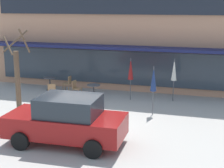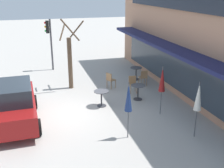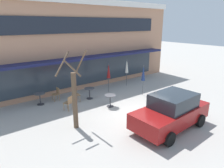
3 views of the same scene
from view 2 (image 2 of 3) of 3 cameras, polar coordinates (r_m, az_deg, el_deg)
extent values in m
plane|color=#ADA8A0|center=(12.67, -10.07, -6.24)|extent=(80.00, 80.00, 0.00)
cube|color=#191E4C|center=(13.42, 13.16, 6.53)|extent=(15.75, 1.10, 0.16)
cube|color=#2D3842|center=(13.96, 14.55, 1.79)|extent=(14.82, 0.10, 1.90)
cylinder|color=#333338|center=(13.40, -2.15, -4.41)|extent=(0.44, 0.44, 0.03)
cylinder|color=#333338|center=(13.26, -2.17, -2.97)|extent=(0.07, 0.07, 0.70)
cylinder|color=#4C4C51|center=(13.12, -2.19, -1.49)|extent=(0.70, 0.70, 0.03)
cylinder|color=#333338|center=(17.22, 4.87, 0.97)|extent=(0.44, 0.44, 0.03)
cylinder|color=#333338|center=(17.11, 4.90, 2.13)|extent=(0.07, 0.07, 0.70)
cylinder|color=#4C4C51|center=(17.01, 4.94, 3.31)|extent=(0.70, 0.70, 0.03)
cylinder|color=#333338|center=(14.21, 5.24, -3.07)|extent=(0.44, 0.44, 0.03)
cylinder|color=#333338|center=(14.07, 5.29, -1.70)|extent=(0.07, 0.07, 0.70)
cylinder|color=#4C4C51|center=(13.95, 5.33, -0.30)|extent=(0.70, 0.70, 0.03)
cylinder|color=#4C4C51|center=(12.32, 10.03, -1.42)|extent=(0.04, 0.04, 2.20)
cone|color=maroon|center=(12.14, 10.17, 1.01)|extent=(0.28, 0.28, 1.10)
cylinder|color=#4C4C51|center=(10.78, 16.88, -5.06)|extent=(0.04, 0.04, 2.20)
cone|color=silver|center=(10.57, 17.17, -2.34)|extent=(0.28, 0.28, 1.10)
cylinder|color=#4C4C51|center=(10.27, 3.32, -5.43)|extent=(0.04, 0.04, 2.20)
cone|color=navy|center=(10.06, 3.38, -2.58)|extent=(0.28, 0.28, 1.10)
cylinder|color=#9E754C|center=(15.91, -0.15, 0.29)|extent=(0.04, 0.04, 0.45)
cylinder|color=#9E754C|center=(15.68, 0.72, 0.00)|extent=(0.04, 0.04, 0.45)
cylinder|color=#9E754C|center=(15.69, -1.04, 0.01)|extent=(0.04, 0.04, 0.45)
cylinder|color=#9E754C|center=(15.46, -0.17, -0.29)|extent=(0.04, 0.04, 0.45)
cube|color=#9E754C|center=(15.60, -0.16, 0.86)|extent=(0.54, 0.54, 0.04)
cube|color=#9E754C|center=(15.42, -0.64, 1.48)|extent=(0.37, 0.23, 0.40)
cylinder|color=#9E754C|center=(14.88, 5.08, -1.14)|extent=(0.04, 0.04, 0.45)
cylinder|color=#9E754C|center=(14.80, 3.81, -1.23)|extent=(0.04, 0.04, 0.45)
cylinder|color=#9E754C|center=(15.19, 4.73, -0.71)|extent=(0.04, 0.04, 0.45)
cylinder|color=#9E754C|center=(15.11, 3.49, -0.79)|extent=(0.04, 0.04, 0.45)
cube|color=#9E754C|center=(14.91, 4.30, -0.08)|extent=(0.44, 0.44, 0.04)
cube|color=#9E754C|center=(15.01, 4.15, 0.93)|extent=(0.08, 0.40, 0.40)
cylinder|color=#9E754C|center=(16.32, 5.48, 0.69)|extent=(0.04, 0.04, 0.45)
cylinder|color=#9E754C|center=(16.45, 6.57, 0.80)|extent=(0.04, 0.04, 0.45)
cylinder|color=#9E754C|center=(16.03, 5.94, 0.32)|extent=(0.04, 0.04, 0.45)
cylinder|color=#9E754C|center=(16.16, 7.05, 0.44)|extent=(0.04, 0.04, 0.45)
cube|color=#9E754C|center=(16.16, 6.29, 1.39)|extent=(0.41, 0.41, 0.04)
cube|color=#9E754C|center=(15.94, 6.57, 1.95)|extent=(0.05, 0.40, 0.40)
cube|color=maroon|center=(12.19, -19.55, -4.55)|extent=(4.25, 1.92, 0.76)
cube|color=#232B33|center=(11.79, -19.95, -1.62)|extent=(2.15, 1.66, 0.68)
cylinder|color=black|center=(13.52, -15.50, -3.51)|extent=(0.65, 0.24, 0.64)
cylinder|color=black|center=(11.15, -14.78, -8.47)|extent=(0.65, 0.24, 0.64)
cylinder|color=brown|center=(15.49, -8.52, 4.14)|extent=(0.24, 0.24, 2.82)
cylinder|color=brown|center=(14.68, -8.51, 10.80)|extent=(0.15, 0.98, 1.18)
cylinder|color=brown|center=(15.48, -7.19, 10.98)|extent=(1.06, 0.67, 1.03)
cylinder|color=brown|center=(15.29, -10.08, 10.34)|extent=(0.70, 0.46, 0.82)
cylinder|color=#47474C|center=(19.27, -12.21, 7.75)|extent=(0.12, 0.12, 3.40)
cube|color=black|center=(19.07, -13.01, 11.24)|extent=(0.26, 0.20, 0.80)
sphere|color=red|center=(19.03, -13.47, 12.01)|extent=(0.13, 0.13, 0.13)
sphere|color=gold|center=(19.06, -13.41, 11.23)|extent=(0.13, 0.13, 0.13)
sphere|color=green|center=(19.10, -13.35, 10.46)|extent=(0.13, 0.13, 0.13)
camera|label=1|loc=(13.24, -77.19, 2.28)|focal=55.00mm
camera|label=3|loc=(19.95, -35.69, 14.69)|focal=32.00mm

